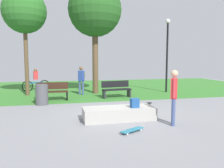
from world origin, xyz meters
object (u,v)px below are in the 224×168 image
object	(u,v)px
backpack_on_ledge	(135,103)
skateboard_by_ledge	(132,130)
skater_performing_trick	(174,93)
cyclist_on_bicycle	(36,81)
concrete_ledge	(119,113)
park_bench_near_lamppost	(116,89)
skateboard_spare	(146,104)
trash_bin	(42,95)
park_bench_center_lawn	(52,91)
lamp_post	(167,49)
tree_tall_oak	(24,12)
tree_broad_elm	(95,11)
pedestrian_with_backpack	(81,78)

from	to	relation	value
backpack_on_ledge	skateboard_by_ledge	xyz separation A→B (m)	(-0.51, -1.29, -0.52)
skater_performing_trick	cyclist_on_bicycle	distance (m)	10.73
concrete_ledge	backpack_on_ledge	world-z (taller)	backpack_on_ledge
park_bench_near_lamppost	skateboard_spare	bearing A→B (deg)	-71.43
skateboard_by_ledge	trash_bin	size ratio (longest dim) A/B	0.85
park_bench_center_lawn	lamp_post	size ratio (longest dim) A/B	0.35
backpack_on_ledge	lamp_post	xyz separation A→B (m)	(4.15, 5.92, 2.18)
lamp_post	trash_bin	bearing A→B (deg)	-161.68
concrete_ledge	lamp_post	world-z (taller)	lamp_post
skateboard_spare	park_bench_center_lawn	world-z (taller)	park_bench_center_lawn
tree_tall_oak	tree_broad_elm	world-z (taller)	tree_broad_elm
park_bench_near_lamppost	pedestrian_with_backpack	bearing A→B (deg)	140.09
skateboard_by_ledge	cyclist_on_bicycle	world-z (taller)	cyclist_on_bicycle
skateboard_by_ledge	pedestrian_with_backpack	bearing A→B (deg)	95.72
tree_tall_oak	concrete_ledge	bearing A→B (deg)	-59.29
trash_bin	pedestrian_with_backpack	distance (m)	3.39
park_bench_center_lawn	tree_tall_oak	xyz separation A→B (m)	(-1.46, 2.03, 4.26)
backpack_on_ledge	tree_tall_oak	xyz separation A→B (m)	(-4.34, 6.57, 4.16)
trash_bin	park_bench_near_lamppost	bearing A→B (deg)	16.88
park_bench_center_lawn	trash_bin	world-z (taller)	trash_bin
concrete_ledge	park_bench_near_lamppost	xyz separation A→B (m)	(1.04, 4.46, 0.27)
lamp_post	park_bench_center_lawn	bearing A→B (deg)	-168.90
trash_bin	cyclist_on_bicycle	xyz separation A→B (m)	(-0.75, 5.13, 0.16)
backpack_on_ledge	skateboard_by_ledge	bearing A→B (deg)	-118.76
park_bench_near_lamppost	pedestrian_with_backpack	size ratio (longest dim) A/B	0.98
concrete_ledge	park_bench_near_lamppost	size ratio (longest dim) A/B	1.49
skateboard_spare	trash_bin	world-z (taller)	trash_bin
park_bench_near_lamppost	trash_bin	world-z (taller)	trash_bin
lamp_post	pedestrian_with_backpack	distance (m)	5.68
park_bench_near_lamppost	tree_tall_oak	bearing A→B (deg)	158.02
concrete_ledge	lamp_post	bearing A→B (deg)	50.99
pedestrian_with_backpack	park_bench_center_lawn	bearing A→B (deg)	-136.84
tree_broad_elm	skateboard_spare	bearing A→B (deg)	-68.59
park_bench_center_lawn	pedestrian_with_backpack	bearing A→B (deg)	43.16
concrete_ledge	park_bench_near_lamppost	bearing A→B (deg)	76.90
concrete_ledge	tree_tall_oak	size ratio (longest dim) A/B	0.41
park_bench_near_lamppost	tree_broad_elm	xyz separation A→B (m)	(-0.86, 1.85, 4.51)
pedestrian_with_backpack	park_bench_near_lamppost	bearing A→B (deg)	-39.91
skater_performing_trick	trash_bin	bearing A→B (deg)	134.80
park_bench_near_lamppost	lamp_post	bearing A→B (deg)	19.82
park_bench_center_lawn	cyclist_on_bicycle	world-z (taller)	cyclist_on_bicycle
concrete_ledge	skateboard_spare	world-z (taller)	concrete_ledge
tree_broad_elm	trash_bin	world-z (taller)	tree_broad_elm
concrete_ledge	tree_broad_elm	xyz separation A→B (m)	(0.18, 6.32, 4.78)
pedestrian_with_backpack	backpack_on_ledge	bearing A→B (deg)	-78.42
skateboard_by_ledge	park_bench_near_lamppost	bearing A→B (deg)	80.20
skateboard_spare	pedestrian_with_backpack	world-z (taller)	pedestrian_with_backpack
backpack_on_ledge	pedestrian_with_backpack	distance (m)	6.22
skateboard_by_ledge	tree_tall_oak	world-z (taller)	tree_tall_oak
backpack_on_ledge	park_bench_near_lamppost	size ratio (longest dim) A/B	0.19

